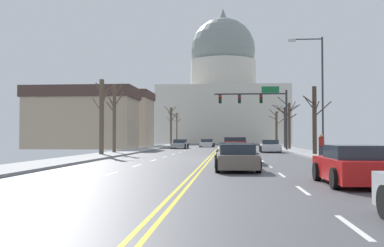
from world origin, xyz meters
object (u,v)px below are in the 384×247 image
Objects in this scene: signal_gantry at (260,104)px; bicycle_parked at (351,155)px; sedan_near_04 at (236,158)px; sedan_near_02 at (231,150)px; sedan_oncoming_00 at (180,144)px; pickup_truck_near_01 at (235,146)px; pedestrian_00 at (322,143)px; sedan_oncoming_01 at (207,143)px; pedestrian_01 at (321,144)px; sedan_near_05 at (354,166)px; sedan_near_03 at (240,154)px; street_lamp_right at (318,86)px; sedan_near_00 at (270,146)px.

bicycle_parked is (3.56, -22.75, -4.60)m from signal_gantry.
sedan_near_02 is at bearing 90.80° from sedan_near_04.
signal_gantry is 1.71× the size of sedan_oncoming_00.
sedan_oncoming_00 is at bearing 110.71° from pickup_truck_near_01.
pedestrian_00 is (6.70, -3.82, 0.33)m from pickup_truck_near_01.
pickup_truck_near_01 reaches higher than sedan_oncoming_01.
sedan_near_02 is 34.57m from sedan_oncoming_01.
pickup_truck_near_01 is 27.67m from sedan_oncoming_01.
pedestrian_00 reaches higher than sedan_near_02.
sedan_near_04 is 2.91× the size of pedestrian_00.
pedestrian_01 reaches higher than pedestrian_00.
sedan_near_05 is 2.39× the size of bicycle_parked.
sedan_near_03 is (-2.79, -22.92, -4.54)m from signal_gantry.
sedan_oncoming_01 is 41.77m from bicycle_parked.
street_lamp_right is 1.90× the size of sedan_near_04.
pickup_truck_near_01 is at bearing 124.65° from pedestrian_01.
pickup_truck_near_01 is (-3.51, -5.52, 0.10)m from sedan_near_00.
pedestrian_01 is 0.91× the size of bicycle_parked.
sedan_oncoming_01 is 36.96m from pedestrian_01.
sedan_near_00 is 1.03× the size of sedan_near_04.
pickup_truck_near_01 is 1.24× the size of sedan_near_05.
sedan_near_05 is 2.67× the size of pedestrian_00.
signal_gantry reaches higher than sedan_near_03.
pickup_truck_near_01 is at bearing 90.40° from sedan_near_03.
sedan_near_00 is 13.09m from sedan_near_02.
pedestrian_01 reaches higher than bicycle_parked.
sedan_near_03 is at bearing -96.93° from signal_gantry.
pedestrian_00 reaches higher than sedan_oncoming_00.
street_lamp_right is 5.41× the size of pedestrian_01.
sedan_near_04 is 16.54m from pedestrian_00.
sedan_near_02 is at bearing -107.20° from sedan_near_00.
bicycle_parked is at bearing 1.50° from sedan_near_03.
sedan_near_04 is (-3.07, -28.51, -4.53)m from signal_gantry.
sedan_near_04 is (-0.28, -5.59, 0.02)m from sedan_near_03.
sedan_near_05 is at bearing -82.06° from sedan_oncoming_01.
pedestrian_00 is 4.58m from pedestrian_01.
signal_gantry reaches higher than sedan_oncoming_00.
street_lamp_right reaches higher than signal_gantry.
sedan_near_02 is at bearing -92.92° from pickup_truck_near_01.
sedan_oncoming_01 is (-3.62, 46.25, -0.01)m from sedan_near_04.
sedan_near_00 is 14.00m from pedestrian_01.
signal_gantry reaches higher than sedan_near_05.
pickup_truck_near_01 is 3.31× the size of pedestrian_00.
bicycle_parked is (6.62, 5.75, -0.08)m from sedan_near_04.
sedan_oncoming_01 is (-3.81, 27.41, -0.12)m from pickup_truck_near_01.
sedan_near_04 is at bearing -85.52° from sedan_oncoming_01.
pedestrian_00 reaches higher than sedan_near_04.
sedan_near_05 is at bearing -82.03° from pickup_truck_near_01.
bicycle_parked is at bearing -81.08° from sedan_near_00.
sedan_near_04 is at bearing -98.65° from sedan_near_00.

